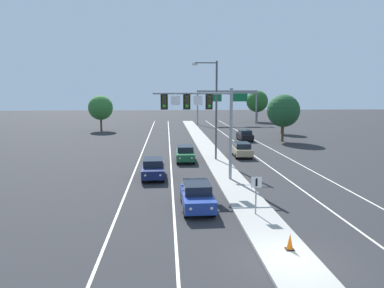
{
  "coord_description": "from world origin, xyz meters",
  "views": [
    {
      "loc": [
        -5.08,
        -13.78,
        7.02
      ],
      "look_at": [
        -3.2,
        12.62,
        3.2
      ],
      "focal_mm": 33.52,
      "sensor_mm": 36.0,
      "label": 1
    }
  ],
  "objects_px": {
    "traffic_cone_median_nose": "(290,242)",
    "highway_sign_gantry": "(227,96)",
    "car_receding_black": "(245,135)",
    "tree_far_left_c": "(101,108)",
    "median_sign_post": "(256,189)",
    "street_lamp_median": "(214,105)",
    "tree_far_right_b": "(282,114)",
    "car_receding_tan": "(241,149)",
    "overhead_signal_mast": "(204,113)",
    "car_oncoming_blue": "(197,195)",
    "tree_far_right_a": "(257,101)",
    "car_oncoming_navy": "(153,168)",
    "car_oncoming_green": "(185,153)",
    "tree_far_right_c": "(283,111)"
  },
  "relations": [
    {
      "from": "median_sign_post",
      "to": "car_receding_black",
      "type": "distance_m",
      "value": 32.75
    },
    {
      "from": "car_oncoming_green",
      "to": "tree_far_right_a",
      "type": "xyz_separation_m",
      "value": [
        19.91,
        49.09,
        4.06
      ]
    },
    {
      "from": "median_sign_post",
      "to": "car_receding_black",
      "type": "relative_size",
      "value": 0.49
    },
    {
      "from": "car_oncoming_blue",
      "to": "overhead_signal_mast",
      "type": "bearing_deg",
      "value": 80.68
    },
    {
      "from": "overhead_signal_mast",
      "to": "street_lamp_median",
      "type": "distance_m",
      "value": 8.76
    },
    {
      "from": "street_lamp_median",
      "to": "tree_far_left_c",
      "type": "distance_m",
      "value": 34.98
    },
    {
      "from": "traffic_cone_median_nose",
      "to": "tree_far_right_c",
      "type": "distance_m",
      "value": 37.57
    },
    {
      "from": "overhead_signal_mast",
      "to": "car_oncoming_blue",
      "type": "height_order",
      "value": "overhead_signal_mast"
    },
    {
      "from": "tree_far_right_b",
      "to": "street_lamp_median",
      "type": "bearing_deg",
      "value": -122.35
    },
    {
      "from": "median_sign_post",
      "to": "car_oncoming_navy",
      "type": "distance_m",
      "value": 11.63
    },
    {
      "from": "tree_far_right_b",
      "to": "highway_sign_gantry",
      "type": "bearing_deg",
      "value": 109.26
    },
    {
      "from": "car_oncoming_blue",
      "to": "tree_far_right_a",
      "type": "relative_size",
      "value": 0.6
    },
    {
      "from": "car_oncoming_green",
      "to": "tree_far_left_c",
      "type": "bearing_deg",
      "value": 114.39
    },
    {
      "from": "car_oncoming_blue",
      "to": "car_receding_black",
      "type": "xyz_separation_m",
      "value": [
        9.64,
        30.43,
        0.0
      ]
    },
    {
      "from": "median_sign_post",
      "to": "car_oncoming_blue",
      "type": "height_order",
      "value": "median_sign_post"
    },
    {
      "from": "median_sign_post",
      "to": "car_receding_tan",
      "type": "relative_size",
      "value": 0.49
    },
    {
      "from": "tree_far_left_c",
      "to": "car_receding_black",
      "type": "bearing_deg",
      "value": -33.34
    },
    {
      "from": "car_oncoming_green",
      "to": "tree_far_right_a",
      "type": "relative_size",
      "value": 0.6
    },
    {
      "from": "street_lamp_median",
      "to": "tree_far_left_c",
      "type": "height_order",
      "value": "street_lamp_median"
    },
    {
      "from": "traffic_cone_median_nose",
      "to": "median_sign_post",
      "type": "bearing_deg",
      "value": 94.16
    },
    {
      "from": "median_sign_post",
      "to": "car_oncoming_blue",
      "type": "relative_size",
      "value": 0.49
    },
    {
      "from": "car_oncoming_green",
      "to": "tree_far_right_c",
      "type": "relative_size",
      "value": 0.67
    },
    {
      "from": "highway_sign_gantry",
      "to": "tree_far_right_c",
      "type": "relative_size",
      "value": 1.96
    },
    {
      "from": "car_receding_tan",
      "to": "tree_far_right_a",
      "type": "relative_size",
      "value": 0.6
    },
    {
      "from": "median_sign_post",
      "to": "tree_far_right_c",
      "type": "bearing_deg",
      "value": 69.31
    },
    {
      "from": "street_lamp_median",
      "to": "car_receding_tan",
      "type": "relative_size",
      "value": 2.22
    },
    {
      "from": "car_receding_tan",
      "to": "car_receding_black",
      "type": "xyz_separation_m",
      "value": [
        3.24,
        13.07,
        0.0
      ]
    },
    {
      "from": "overhead_signal_mast",
      "to": "highway_sign_gantry",
      "type": "distance_m",
      "value": 51.39
    },
    {
      "from": "car_oncoming_blue",
      "to": "tree_far_right_a",
      "type": "bearing_deg",
      "value": 72.72
    },
    {
      "from": "car_receding_black",
      "to": "tree_far_right_c",
      "type": "height_order",
      "value": "tree_far_right_c"
    },
    {
      "from": "car_oncoming_blue",
      "to": "car_oncoming_green",
      "type": "distance_m",
      "value": 15.17
    },
    {
      "from": "traffic_cone_median_nose",
      "to": "tree_far_right_b",
      "type": "bearing_deg",
      "value": 72.38
    },
    {
      "from": "car_receding_tan",
      "to": "tree_far_left_c",
      "type": "distance_m",
      "value": 35.14
    },
    {
      "from": "car_oncoming_navy",
      "to": "car_receding_black",
      "type": "bearing_deg",
      "value": 60.56
    },
    {
      "from": "traffic_cone_median_nose",
      "to": "highway_sign_gantry",
      "type": "xyz_separation_m",
      "value": [
        7.92,
        63.5,
        5.66
      ]
    },
    {
      "from": "car_receding_tan",
      "to": "traffic_cone_median_nose",
      "type": "xyz_separation_m",
      "value": [
        -2.83,
        -23.77,
        -0.31
      ]
    },
    {
      "from": "car_receding_black",
      "to": "tree_far_left_c",
      "type": "bearing_deg",
      "value": 146.66
    },
    {
      "from": "car_receding_black",
      "to": "highway_sign_gantry",
      "type": "bearing_deg",
      "value": 86.05
    },
    {
      "from": "car_oncoming_green",
      "to": "traffic_cone_median_nose",
      "type": "xyz_separation_m",
      "value": [
        3.48,
        -21.57,
        -0.31
      ]
    },
    {
      "from": "highway_sign_gantry",
      "to": "car_oncoming_green",
      "type": "bearing_deg",
      "value": -105.21
    },
    {
      "from": "car_oncoming_blue",
      "to": "tree_far_right_b",
      "type": "xyz_separation_m",
      "value": [
        17.9,
        38.74,
        2.49
      ]
    },
    {
      "from": "overhead_signal_mast",
      "to": "tree_far_right_a",
      "type": "xyz_separation_m",
      "value": [
        18.88,
        57.49,
        -0.58
      ]
    },
    {
      "from": "car_oncoming_blue",
      "to": "tree_far_right_a",
      "type": "xyz_separation_m",
      "value": [
        19.99,
        64.26,
        4.06
      ]
    },
    {
      "from": "car_oncoming_blue",
      "to": "car_oncoming_navy",
      "type": "height_order",
      "value": "same"
    },
    {
      "from": "tree_far_right_a",
      "to": "car_oncoming_blue",
      "type": "bearing_deg",
      "value": -107.28
    },
    {
      "from": "car_receding_black",
      "to": "median_sign_post",
      "type": "bearing_deg",
      "value": -101.3
    },
    {
      "from": "street_lamp_median",
      "to": "tree_far_right_b",
      "type": "xyz_separation_m",
      "value": [
        14.85,
        23.44,
        -2.48
      ]
    },
    {
      "from": "car_oncoming_blue",
      "to": "tree_far_right_c",
      "type": "xyz_separation_m",
      "value": [
        14.89,
        29.21,
        3.59
      ]
    },
    {
      "from": "highway_sign_gantry",
      "to": "tree_far_right_a",
      "type": "height_order",
      "value": "highway_sign_gantry"
    },
    {
      "from": "traffic_cone_median_nose",
      "to": "tree_far_right_a",
      "type": "height_order",
      "value": "tree_far_right_a"
    }
  ]
}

